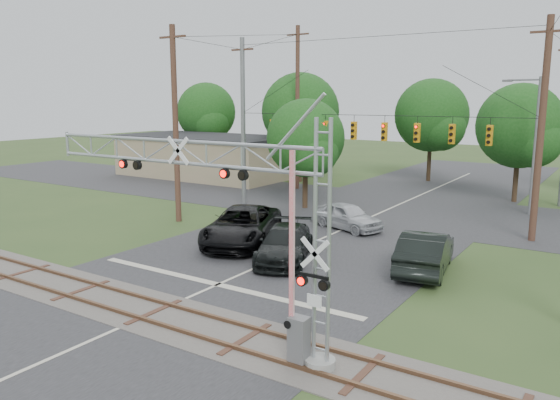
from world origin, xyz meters
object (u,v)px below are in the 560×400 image
Objects in this scene: commercial_building at (206,156)px; streetlight at (533,139)px; traffic_signal_span at (382,128)px; crossing_gantry at (225,204)px; sedan_silver at (347,216)px; car_dark at (285,244)px; pickup_black at (242,226)px.

commercial_building is 29.31m from streetlight.
crossing_gantry is at bearing -81.54° from traffic_signal_span.
commercial_building reaches higher than sedan_silver.
streetlight is at bearing 44.32° from traffic_signal_span.
commercial_building is (-21.83, 9.22, -3.72)m from traffic_signal_span.
car_dark is 0.32× the size of commercial_building.
commercial_building is (-17.93, 18.02, 1.03)m from pickup_black.
traffic_signal_span reaches higher than sedan_silver.
crossing_gantry is 0.58× the size of traffic_signal_span.
crossing_gantry is 1.27× the size of streetlight.
traffic_signal_span reaches higher than crossing_gantry.
commercial_building is at bearing 157.11° from traffic_signal_span.
streetlight is (7.26, 7.09, -0.78)m from traffic_signal_span.
crossing_gantry is at bearing -147.85° from sedan_silver.
sedan_silver is (-0.28, 7.13, -0.03)m from car_dark.
crossing_gantry reaches higher than commercial_building.
streetlight reaches higher than sedan_silver.
sedan_silver is at bearing 39.09° from pickup_black.
traffic_signal_span is 1.15× the size of commercial_building.
crossing_gantry is 1.64× the size of pickup_black.
commercial_building is at bearing 131.69° from crossing_gantry.
sedan_silver is (-0.72, -2.96, -4.93)m from traffic_signal_span.
traffic_signal_span is at bearing 64.33° from car_dark.
traffic_signal_span is at bearing -22.61° from commercial_building.
pickup_black is at bearing -44.86° from commercial_building.
streetlight is (11.15, 15.89, 3.97)m from pickup_black.
car_dark is at bearing -41.79° from commercial_building.
car_dark is (3.46, -1.29, -0.15)m from pickup_black.
crossing_gantry is 16.18m from sedan_silver.
commercial_building is at bearing 112.50° from pickup_black.
crossing_gantry is 18.61m from traffic_signal_span.
crossing_gantry is at bearing -100.09° from streetlight.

